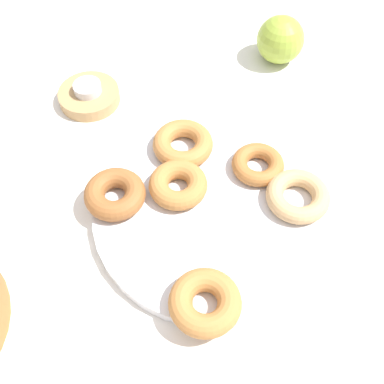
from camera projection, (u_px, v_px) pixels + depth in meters
name	position (u px, v px, depth m)	size (l,w,h in m)	color
ground_plane	(213.00, 214.00, 0.69)	(2.40, 2.40, 0.00)	white
donut_plate	(213.00, 211.00, 0.68)	(0.34, 0.34, 0.02)	silver
donut_0	(178.00, 185.00, 0.68)	(0.08, 0.08, 0.03)	#BC7A3D
donut_1	(115.00, 194.00, 0.67)	(0.09, 0.09, 0.03)	#995B2D
donut_2	(298.00, 196.00, 0.67)	(0.09, 0.09, 0.02)	tan
donut_3	(205.00, 302.00, 0.58)	(0.09, 0.09, 0.03)	#BC7A3D
donut_4	(183.00, 144.00, 0.72)	(0.09, 0.09, 0.03)	#BC7A3D
donut_5	(258.00, 165.00, 0.70)	(0.08, 0.08, 0.02)	#AD6B33
candle_holder	(89.00, 96.00, 0.81)	(0.10, 0.10, 0.02)	tan
tealight	(87.00, 88.00, 0.79)	(0.05, 0.05, 0.01)	silver
apple	(280.00, 40.00, 0.85)	(0.08, 0.08, 0.08)	#93AD38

